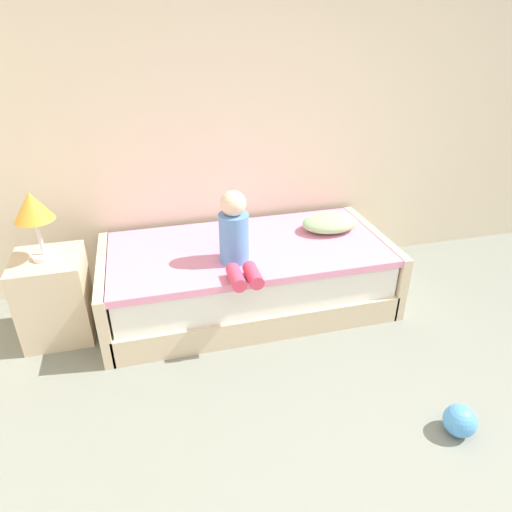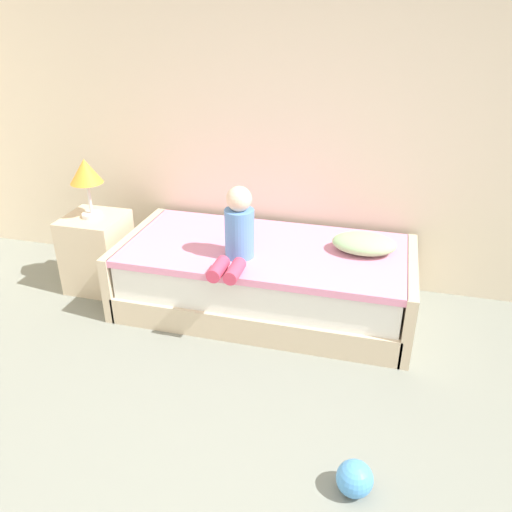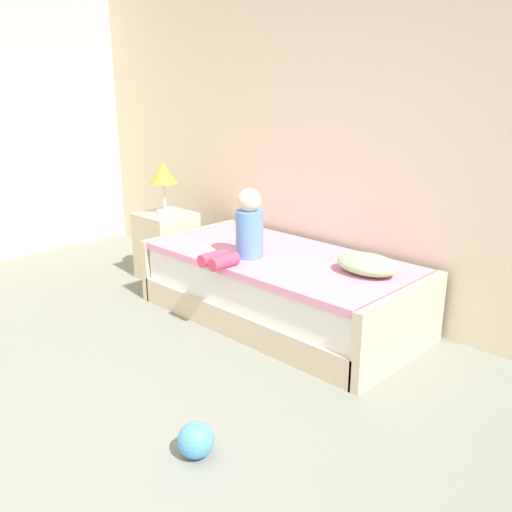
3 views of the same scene
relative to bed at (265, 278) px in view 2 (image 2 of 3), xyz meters
The scene contains 7 objects.
wall_rear 1.47m from the bed, 45.07° to the left, with size 7.20×0.10×2.90m, color beige.
bed is the anchor object (origin of this frame).
nightstand 1.35m from the bed, behind, with size 0.44×0.44×0.60m, color beige.
table_lamp 1.52m from the bed, behind, with size 0.24×0.24×0.45m.
child_figure 0.53m from the bed, 120.32° to the right, with size 0.20×0.51×0.50m.
pillow 0.76m from the bed, ahead, with size 0.44×0.30×0.13m, color #99CC8C.
toy_ball 1.69m from the bed, 61.52° to the right, with size 0.18×0.18×0.18m, color #4C99E5.
Camera 2 is at (0.19, -1.22, 2.10)m, focal length 36.19 mm.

